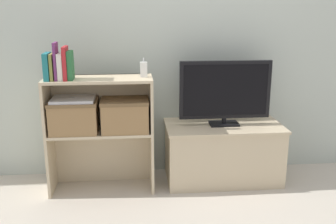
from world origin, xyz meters
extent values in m
plane|color=#BCB2A3|center=(0.00, 0.00, 0.00)|extent=(16.00, 16.00, 0.00)
cube|color=#B2BCB2|center=(0.00, 0.48, 1.20)|extent=(10.00, 0.05, 2.40)
cube|color=#CCB793|center=(0.44, 0.22, 0.22)|extent=(0.88, 0.44, 0.44)
cube|color=#CCB793|center=(0.44, 0.22, 0.45)|extent=(0.90, 0.46, 0.02)
cube|color=black|center=(0.44, 0.22, 0.46)|extent=(0.22, 0.14, 0.02)
cylinder|color=black|center=(0.44, 0.22, 0.49)|extent=(0.04, 0.04, 0.04)
cube|color=black|center=(0.44, 0.22, 0.73)|extent=(0.70, 0.04, 0.44)
cube|color=black|center=(0.44, 0.20, 0.73)|extent=(0.64, 0.00, 0.39)
cube|color=#CCB793|center=(-0.87, 0.15, 0.23)|extent=(0.02, 0.30, 0.46)
cube|color=#CCB793|center=(-0.12, 0.15, 0.23)|extent=(0.02, 0.30, 0.46)
cube|color=#CCB793|center=(-0.50, 0.29, 0.23)|extent=(0.73, 0.02, 0.46)
cube|color=#CCB793|center=(-0.50, 0.15, 0.45)|extent=(0.73, 0.30, 0.02)
cube|color=#CCB793|center=(-0.87, 0.15, 0.66)|extent=(0.02, 0.30, 0.39)
cube|color=#CCB793|center=(-0.12, 0.15, 0.66)|extent=(0.02, 0.30, 0.39)
cube|color=#CCB793|center=(-0.50, 0.29, 0.66)|extent=(0.73, 0.02, 0.39)
cube|color=#CCB793|center=(-0.50, 0.15, 0.84)|extent=(0.73, 0.30, 0.02)
cube|color=#1E7075|center=(-0.83, 0.10, 0.95)|extent=(0.04, 0.15, 0.19)
cube|color=olive|center=(-0.80, 0.10, 0.94)|extent=(0.02, 0.14, 0.18)
cube|color=#6B2D66|center=(-0.77, 0.10, 0.98)|extent=(0.02, 0.13, 0.26)
cube|color=silver|center=(-0.74, 0.10, 0.94)|extent=(0.03, 0.13, 0.18)
cube|color=#B22328|center=(-0.71, 0.10, 0.97)|extent=(0.03, 0.14, 0.23)
cube|color=#286638|center=(-0.68, 0.10, 0.95)|extent=(0.03, 0.12, 0.20)
cube|color=white|center=(-0.17, 0.15, 0.91)|extent=(0.05, 0.04, 0.11)
cylinder|color=silver|center=(-0.17, 0.15, 0.98)|extent=(0.01, 0.01, 0.03)
cube|color=#937047|center=(-0.68, 0.13, 0.58)|extent=(0.33, 0.26, 0.23)
cube|color=brown|center=(-0.68, 0.13, 0.68)|extent=(0.34, 0.26, 0.02)
cube|color=#937047|center=(-0.32, 0.13, 0.58)|extent=(0.33, 0.26, 0.23)
cube|color=brown|center=(-0.32, 0.13, 0.68)|extent=(0.34, 0.26, 0.02)
cube|color=#BCBCC1|center=(-0.68, 0.13, 0.71)|extent=(0.30, 0.25, 0.02)
cylinder|color=#99999E|center=(-0.68, 0.13, 0.72)|extent=(0.02, 0.02, 0.00)
camera|label=1|loc=(-0.26, -2.63, 1.36)|focal=42.00mm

